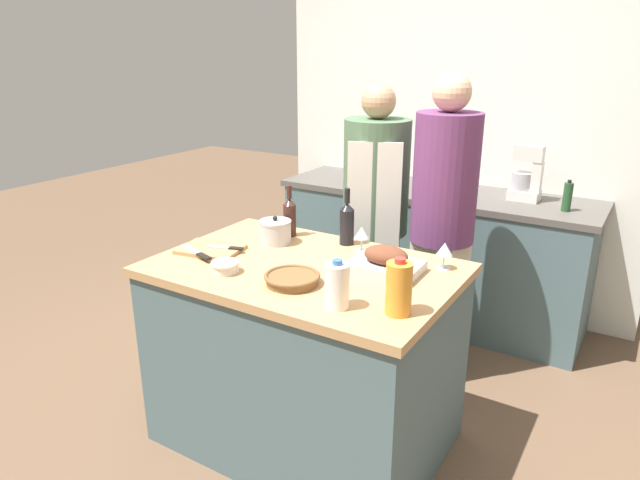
# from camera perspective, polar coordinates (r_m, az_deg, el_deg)

# --- Properties ---
(ground_plane) EXTENTS (12.00, 12.00, 0.00)m
(ground_plane) POSITION_cam_1_polar(r_m,az_deg,el_deg) (2.93, -1.41, -18.91)
(ground_plane) COLOR brown
(kitchen_island) EXTENTS (1.30, 0.87, 0.88)m
(kitchen_island) POSITION_cam_1_polar(r_m,az_deg,el_deg) (2.68, -1.49, -11.40)
(kitchen_island) COLOR #4C666B
(kitchen_island) RESTS_ON ground_plane
(back_counter) EXTENTS (2.07, 0.60, 0.89)m
(back_counter) POSITION_cam_1_polar(r_m,az_deg,el_deg) (3.96, 11.04, -1.31)
(back_counter) COLOR #4C666B
(back_counter) RESTS_ON ground_plane
(back_wall) EXTENTS (2.57, 0.10, 2.55)m
(back_wall) POSITION_cam_1_polar(r_m,az_deg,el_deg) (4.09, 13.59, 11.17)
(back_wall) COLOR silver
(back_wall) RESTS_ON ground_plane
(roasting_pan) EXTENTS (0.30, 0.23, 0.12)m
(roasting_pan) POSITION_cam_1_polar(r_m,az_deg,el_deg) (2.41, 6.58, -2.23)
(roasting_pan) COLOR #BCBCC1
(roasting_pan) RESTS_ON kitchen_island
(wicker_basket) EXTENTS (0.23, 0.23, 0.04)m
(wicker_basket) POSITION_cam_1_polar(r_m,az_deg,el_deg) (2.29, -2.80, -3.86)
(wicker_basket) COLOR brown
(wicker_basket) RESTS_ON kitchen_island
(cutting_board) EXTENTS (0.31, 0.25, 0.02)m
(cutting_board) POSITION_cam_1_polar(r_m,az_deg,el_deg) (2.70, -10.87, -0.93)
(cutting_board) COLOR #AD7F51
(cutting_board) RESTS_ON kitchen_island
(stock_pot) EXTENTS (0.16, 0.16, 0.14)m
(stock_pot) POSITION_cam_1_polar(r_m,az_deg,el_deg) (2.75, -4.48, 0.84)
(stock_pot) COLOR #B7B7BC
(stock_pot) RESTS_ON kitchen_island
(mixing_bowl) EXTENTS (0.12, 0.12, 0.05)m
(mixing_bowl) POSITION_cam_1_polar(r_m,az_deg,el_deg) (2.43, -9.47, -2.60)
(mixing_bowl) COLOR beige
(mixing_bowl) RESTS_ON kitchen_island
(juice_jug) EXTENTS (0.09, 0.09, 0.21)m
(juice_jug) POSITION_cam_1_polar(r_m,az_deg,el_deg) (2.03, 7.89, -4.79)
(juice_jug) COLOR orange
(juice_jug) RESTS_ON kitchen_island
(milk_jug) EXTENTS (0.09, 0.09, 0.19)m
(milk_jug) POSITION_cam_1_polar(r_m,az_deg,el_deg) (2.07, 1.72, -4.59)
(milk_jug) COLOR white
(milk_jug) RESTS_ON kitchen_island
(wine_bottle_green) EXTENTS (0.07, 0.07, 0.28)m
(wine_bottle_green) POSITION_cam_1_polar(r_m,az_deg,el_deg) (2.72, 2.70, 1.77)
(wine_bottle_green) COLOR black
(wine_bottle_green) RESTS_ON kitchen_island
(wine_bottle_dark) EXTENTS (0.06, 0.06, 0.26)m
(wine_bottle_dark) POSITION_cam_1_polar(r_m,az_deg,el_deg) (2.84, -3.05, 2.40)
(wine_bottle_dark) COLOR #381E19
(wine_bottle_dark) RESTS_ON kitchen_island
(wine_glass_left) EXTENTS (0.07, 0.07, 0.12)m
(wine_glass_left) POSITION_cam_1_polar(r_m,az_deg,el_deg) (2.63, 4.18, 0.64)
(wine_glass_left) COLOR silver
(wine_glass_left) RESTS_ON kitchen_island
(wine_glass_right) EXTENTS (0.07, 0.07, 0.12)m
(wine_glass_right) POSITION_cam_1_polar(r_m,az_deg,el_deg) (2.48, 12.35, -1.00)
(wine_glass_right) COLOR silver
(wine_glass_right) RESTS_ON kitchen_island
(knife_chef) EXTENTS (0.23, 0.10, 0.01)m
(knife_chef) POSITION_cam_1_polar(r_m,az_deg,el_deg) (2.63, -12.23, -1.22)
(knife_chef) COLOR #B7B7BC
(knife_chef) RESTS_ON cutting_board
(knife_paring) EXTENTS (0.17, 0.08, 0.01)m
(knife_paring) POSITION_cam_1_polar(r_m,az_deg,el_deg) (2.67, -9.34, -0.76)
(knife_paring) COLOR #B7B7BC
(knife_paring) RESTS_ON cutting_board
(stand_mixer) EXTENTS (0.18, 0.14, 0.34)m
(stand_mixer) POSITION_cam_1_polar(r_m,az_deg,el_deg) (3.71, 19.94, 5.89)
(stand_mixer) COLOR silver
(stand_mixer) RESTS_ON back_counter
(condiment_bottle_tall) EXTENTS (0.05, 0.05, 0.18)m
(condiment_bottle_tall) POSITION_cam_1_polar(r_m,az_deg,el_deg) (3.55, 23.50, 3.98)
(condiment_bottle_tall) COLOR #234C28
(condiment_bottle_tall) RESTS_ON back_counter
(condiment_bottle_short) EXTENTS (0.06, 0.06, 0.21)m
(condiment_bottle_short) POSITION_cam_1_polar(r_m,az_deg,el_deg) (3.65, 13.81, 5.63)
(condiment_bottle_short) COLOR maroon
(condiment_bottle_short) RESTS_ON back_counter
(condiment_bottle_extra) EXTENTS (0.06, 0.06, 0.19)m
(condiment_bottle_extra) POSITION_cam_1_polar(r_m,az_deg,el_deg) (4.00, 3.08, 7.15)
(condiment_bottle_extra) COLOR #332D28
(condiment_bottle_extra) RESTS_ON back_counter
(person_cook_aproned) EXTENTS (0.39, 0.41, 1.60)m
(person_cook_aproned) POSITION_cam_1_polar(r_m,az_deg,el_deg) (3.27, 5.52, 2.61)
(person_cook_aproned) COLOR beige
(person_cook_aproned) RESTS_ON ground_plane
(person_cook_guest) EXTENTS (0.34, 0.34, 1.67)m
(person_cook_guest) POSITION_cam_1_polar(r_m,az_deg,el_deg) (3.08, 12.16, 2.15)
(person_cook_guest) COLOR beige
(person_cook_guest) RESTS_ON ground_plane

